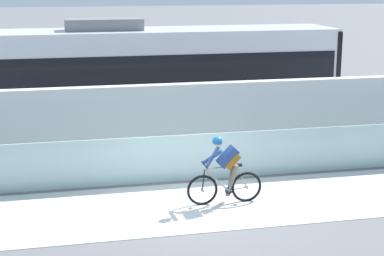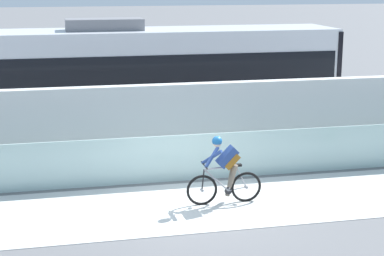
# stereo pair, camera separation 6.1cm
# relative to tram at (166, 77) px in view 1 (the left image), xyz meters

# --- Properties ---
(ground_plane) EXTENTS (200.00, 200.00, 0.00)m
(ground_plane) POSITION_rel_tram_xyz_m (-0.60, -6.85, -1.89)
(ground_plane) COLOR slate
(bike_path_deck) EXTENTS (32.00, 3.20, 0.01)m
(bike_path_deck) POSITION_rel_tram_xyz_m (-0.60, -6.85, -1.89)
(bike_path_deck) COLOR silver
(bike_path_deck) RESTS_ON ground
(glass_parapet) EXTENTS (32.00, 0.05, 1.20)m
(glass_parapet) POSITION_rel_tram_xyz_m (-0.60, -5.00, -1.29)
(glass_parapet) COLOR silver
(glass_parapet) RESTS_ON ground
(concrete_barrier_wall) EXTENTS (32.00, 0.36, 2.21)m
(concrete_barrier_wall) POSITION_rel_tram_xyz_m (-0.60, -3.20, -0.79)
(concrete_barrier_wall) COLOR silver
(concrete_barrier_wall) RESTS_ON ground
(tram_rail_near) EXTENTS (32.00, 0.08, 0.01)m
(tram_rail_near) POSITION_rel_tram_xyz_m (-0.60, -0.72, -1.89)
(tram_rail_near) COLOR #595654
(tram_rail_near) RESTS_ON ground
(tram_rail_far) EXTENTS (32.00, 0.08, 0.01)m
(tram_rail_far) POSITION_rel_tram_xyz_m (-0.60, 0.72, -1.89)
(tram_rail_far) COLOR #595654
(tram_rail_far) RESTS_ON ground
(tram) EXTENTS (11.06, 2.54, 3.81)m
(tram) POSITION_rel_tram_xyz_m (0.00, 0.00, 0.00)
(tram) COLOR silver
(tram) RESTS_ON ground
(cyclist_on_bike) EXTENTS (1.77, 0.58, 1.61)m
(cyclist_on_bike) POSITION_rel_tram_xyz_m (0.11, -6.85, -1.11)
(cyclist_on_bike) COLOR black
(cyclist_on_bike) RESTS_ON ground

